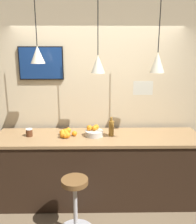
{
  "coord_description": "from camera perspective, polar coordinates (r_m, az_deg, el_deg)",
  "views": [
    {
      "loc": [
        -0.05,
        -2.51,
        2.21
      ],
      "look_at": [
        0.0,
        0.79,
        1.34
      ],
      "focal_mm": 40.0,
      "sensor_mm": 36.0,
      "label": 1
    }
  ],
  "objects": [
    {
      "name": "back_wall",
      "position": [
        3.86,
        -0.11,
        3.34
      ],
      "size": [
        8.0,
        0.06,
        2.9
      ],
      "color": "beige",
      "rests_on": "ground_plane"
    },
    {
      "name": "service_counter",
      "position": [
        3.72,
        0.0,
        -12.69
      ],
      "size": [
        2.91,
        0.74,
        0.99
      ],
      "color": "black",
      "rests_on": "ground_plane"
    },
    {
      "name": "bar_stool",
      "position": [
        3.16,
        -5.23,
        -19.94
      ],
      "size": [
        0.46,
        0.46,
        0.73
      ],
      "color": "#B7B7BC",
      "rests_on": "ground_plane"
    },
    {
      "name": "fruit_bowl",
      "position": [
        3.52,
        -0.93,
        -4.62
      ],
      "size": [
        0.25,
        0.25,
        0.15
      ],
      "color": "beige",
      "rests_on": "service_counter"
    },
    {
      "name": "orange_pile",
      "position": [
        3.54,
        -7.3,
        -4.84
      ],
      "size": [
        0.25,
        0.29,
        0.09
      ],
      "color": "orange",
      "rests_on": "service_counter"
    },
    {
      "name": "juice_bottle",
      "position": [
        3.5,
        3.05,
        -3.67
      ],
      "size": [
        0.07,
        0.07,
        0.27
      ],
      "color": "olive",
      "rests_on": "service_counter"
    },
    {
      "name": "spread_jar",
      "position": [
        3.63,
        -15.45,
        -4.53
      ],
      "size": [
        0.09,
        0.09,
        0.11
      ],
      "color": "#562D19",
      "rests_on": "service_counter"
    },
    {
      "name": "pendant_lamp_left",
      "position": [
        3.43,
        -13.65,
        12.67
      ],
      "size": [
        0.19,
        0.19,
        0.81
      ],
      "color": "black"
    },
    {
      "name": "pendant_lamp_middle",
      "position": [
        3.36,
        -0.01,
        10.97
      ],
      "size": [
        0.19,
        0.19,
        0.93
      ],
      "color": "black"
    },
    {
      "name": "pendant_lamp_right",
      "position": [
        3.46,
        13.43,
        10.98
      ],
      "size": [
        0.2,
        0.2,
        0.93
      ],
      "color": "black"
    },
    {
      "name": "mounted_tv",
      "position": [
        3.82,
        -12.88,
        10.82
      ],
      "size": [
        0.65,
        0.04,
        0.48
      ],
      "color": "black"
    },
    {
      "name": "hanging_menu_board",
      "position": [
        3.11,
        10.25,
        5.41
      ],
      "size": [
        0.24,
        0.01,
        0.17
      ],
      "color": "white"
    }
  ]
}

